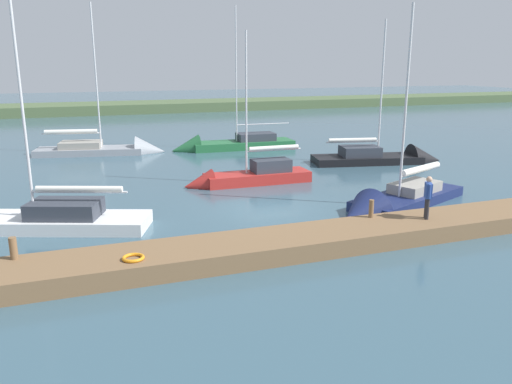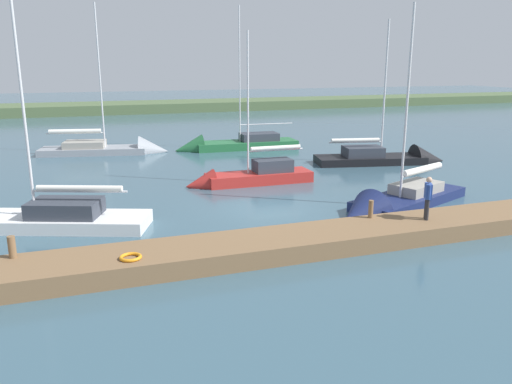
{
  "view_description": "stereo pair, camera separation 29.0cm",
  "coord_description": "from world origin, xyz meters",
  "px_view_note": "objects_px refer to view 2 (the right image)",
  "views": [
    {
      "loc": [
        7.66,
        19.75,
        6.2
      ],
      "look_at": [
        0.79,
        0.84,
        1.05
      ],
      "focal_mm": 35.32,
      "sensor_mm": 36.0,
      "label": 1
    },
    {
      "loc": [
        7.38,
        19.85,
        6.2
      ],
      "look_at": [
        0.79,
        0.84,
        1.05
      ],
      "focal_mm": 35.32,
      "sensor_mm": 36.0,
      "label": 2
    }
  ],
  "objects_px": {
    "mooring_post_far": "(12,247)",
    "sailboat_mid_channel": "(392,160)",
    "person_on_dock": "(428,195)",
    "sailboat_behind_pier": "(117,151)",
    "sailboat_inner_slip": "(390,206)",
    "life_ring_buoy": "(131,257)",
    "sailboat_near_dock": "(228,147)",
    "mooring_post_near": "(371,209)",
    "sailboat_far_right": "(245,180)",
    "sailboat_outer_mooring": "(17,222)"
  },
  "relations": [
    {
      "from": "mooring_post_far",
      "to": "sailboat_mid_channel",
      "type": "bearing_deg",
      "value": -150.94
    },
    {
      "from": "sailboat_mid_channel",
      "to": "person_on_dock",
      "type": "relative_size",
      "value": 6.15
    },
    {
      "from": "mooring_post_far",
      "to": "sailboat_mid_channel",
      "type": "relative_size",
      "value": 0.07
    },
    {
      "from": "sailboat_behind_pier",
      "to": "sailboat_inner_slip",
      "type": "distance_m",
      "value": 21.23
    },
    {
      "from": "life_ring_buoy",
      "to": "sailboat_near_dock",
      "type": "xyz_separation_m",
      "value": [
        -9.14,
        -21.34,
        -0.5
      ]
    },
    {
      "from": "sailboat_mid_channel",
      "to": "person_on_dock",
      "type": "distance_m",
      "value": 14.32
    },
    {
      "from": "mooring_post_near",
      "to": "sailboat_mid_channel",
      "type": "bearing_deg",
      "value": -127.01
    },
    {
      "from": "sailboat_near_dock",
      "to": "sailboat_inner_slip",
      "type": "bearing_deg",
      "value": 99.79
    },
    {
      "from": "sailboat_near_dock",
      "to": "person_on_dock",
      "type": "bearing_deg",
      "value": 96.78
    },
    {
      "from": "sailboat_far_right",
      "to": "mooring_post_near",
      "type": "bearing_deg",
      "value": 102.68
    },
    {
      "from": "mooring_post_near",
      "to": "sailboat_near_dock",
      "type": "distance_m",
      "value": 20.12
    },
    {
      "from": "life_ring_buoy",
      "to": "person_on_dock",
      "type": "distance_m",
      "value": 10.74
    },
    {
      "from": "sailboat_outer_mooring",
      "to": "mooring_post_far",
      "type": "bearing_deg",
      "value": 115.84
    },
    {
      "from": "sailboat_inner_slip",
      "to": "sailboat_mid_channel",
      "type": "xyz_separation_m",
      "value": [
        -6.23,
        -9.17,
        -0.02
      ]
    },
    {
      "from": "life_ring_buoy",
      "to": "sailboat_near_dock",
      "type": "height_order",
      "value": "sailboat_near_dock"
    },
    {
      "from": "mooring_post_near",
      "to": "sailboat_mid_channel",
      "type": "relative_size",
      "value": 0.07
    },
    {
      "from": "mooring_post_near",
      "to": "life_ring_buoy",
      "type": "bearing_deg",
      "value": 7.96
    },
    {
      "from": "sailboat_behind_pier",
      "to": "mooring_post_far",
      "type": "bearing_deg",
      "value": -90.78
    },
    {
      "from": "sailboat_inner_slip",
      "to": "sailboat_near_dock",
      "type": "bearing_deg",
      "value": -105.02
    },
    {
      "from": "sailboat_far_right",
      "to": "person_on_dock",
      "type": "relative_size",
      "value": 5.32
    },
    {
      "from": "mooring_post_near",
      "to": "life_ring_buoy",
      "type": "xyz_separation_m",
      "value": [
        8.86,
        1.24,
        -0.29
      ]
    },
    {
      "from": "sailboat_outer_mooring",
      "to": "sailboat_mid_channel",
      "type": "bearing_deg",
      "value": -142.44
    },
    {
      "from": "sailboat_outer_mooring",
      "to": "sailboat_mid_channel",
      "type": "distance_m",
      "value": 22.34
    },
    {
      "from": "sailboat_behind_pier",
      "to": "sailboat_inner_slip",
      "type": "bearing_deg",
      "value": -50.05
    },
    {
      "from": "mooring_post_far",
      "to": "sailboat_far_right",
      "type": "distance_m",
      "value": 13.71
    },
    {
      "from": "life_ring_buoy",
      "to": "sailboat_outer_mooring",
      "type": "relative_size",
      "value": 0.07
    },
    {
      "from": "sailboat_behind_pier",
      "to": "sailboat_near_dock",
      "type": "relative_size",
      "value": 1.0
    },
    {
      "from": "life_ring_buoy",
      "to": "sailboat_behind_pier",
      "type": "distance_m",
      "value": 22.34
    },
    {
      "from": "sailboat_behind_pier",
      "to": "sailboat_inner_slip",
      "type": "height_order",
      "value": "sailboat_behind_pier"
    },
    {
      "from": "mooring_post_far",
      "to": "person_on_dock",
      "type": "relative_size",
      "value": 0.42
    },
    {
      "from": "sailboat_behind_pier",
      "to": "person_on_dock",
      "type": "xyz_separation_m",
      "value": [
        -9.52,
        21.91,
        1.36
      ]
    },
    {
      "from": "person_on_dock",
      "to": "mooring_post_near",
      "type": "bearing_deg",
      "value": -176.03
    },
    {
      "from": "life_ring_buoy",
      "to": "sailboat_far_right",
      "type": "height_order",
      "value": "sailboat_far_right"
    },
    {
      "from": "mooring_post_near",
      "to": "sailboat_outer_mooring",
      "type": "distance_m",
      "value": 13.64
    },
    {
      "from": "sailboat_far_right",
      "to": "sailboat_inner_slip",
      "type": "relative_size",
      "value": 0.89
    },
    {
      "from": "mooring_post_near",
      "to": "sailboat_far_right",
      "type": "xyz_separation_m",
      "value": [
        1.97,
        -9.15,
        -0.73
      ]
    },
    {
      "from": "sailboat_near_dock",
      "to": "mooring_post_near",
      "type": "bearing_deg",
      "value": 91.73
    },
    {
      "from": "life_ring_buoy",
      "to": "sailboat_mid_channel",
      "type": "distance_m",
      "value": 21.82
    },
    {
      "from": "mooring_post_near",
      "to": "person_on_dock",
      "type": "bearing_deg",
      "value": 155.37
    },
    {
      "from": "sailboat_outer_mooring",
      "to": "mooring_post_near",
      "type": "bearing_deg",
      "value": 178.53
    },
    {
      "from": "sailboat_inner_slip",
      "to": "sailboat_near_dock",
      "type": "height_order",
      "value": "sailboat_near_dock"
    },
    {
      "from": "mooring_post_far",
      "to": "sailboat_mid_channel",
      "type": "xyz_separation_m",
      "value": [
        -20.91,
        -11.62,
        -0.79
      ]
    },
    {
      "from": "sailboat_far_right",
      "to": "sailboat_behind_pier",
      "type": "xyz_separation_m",
      "value": [
        5.72,
        -11.92,
        -0.05
      ]
    },
    {
      "from": "person_on_dock",
      "to": "sailboat_near_dock",
      "type": "bearing_deg",
      "value": 122.85
    },
    {
      "from": "sailboat_mid_channel",
      "to": "person_on_dock",
      "type": "xyz_separation_m",
      "value": [
        6.92,
        12.46,
        1.37
      ]
    },
    {
      "from": "mooring_post_near",
      "to": "sailboat_behind_pier",
      "type": "relative_size",
      "value": 0.06
    },
    {
      "from": "mooring_post_near",
      "to": "life_ring_buoy",
      "type": "distance_m",
      "value": 8.96
    },
    {
      "from": "sailboat_mid_channel",
      "to": "mooring_post_near",
      "type": "bearing_deg",
      "value": -115.25
    },
    {
      "from": "sailboat_near_dock",
      "to": "person_on_dock",
      "type": "xyz_separation_m",
      "value": [
        -1.56,
        20.94,
        1.37
      ]
    },
    {
      "from": "mooring_post_near",
      "to": "sailboat_inner_slip",
      "type": "bearing_deg",
      "value": -135.86
    }
  ]
}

